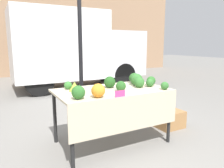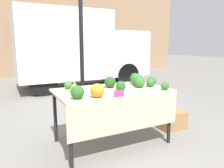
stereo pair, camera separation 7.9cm
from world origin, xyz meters
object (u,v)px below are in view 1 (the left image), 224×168
at_px(price_sign, 120,94).
at_px(produce_crate, 169,119).
at_px(orange_cauliflower, 98,91).
at_px(parked_truck, 75,48).

bearing_deg(price_sign, produce_crate, 20.38).
bearing_deg(price_sign, orange_cauliflower, 156.88).
relative_size(orange_cauliflower, produce_crate, 0.38).
relative_size(price_sign, produce_crate, 0.31).
relative_size(orange_cauliflower, price_sign, 1.22).
relative_size(parked_truck, price_sign, 30.23).
height_order(parked_truck, produce_crate, parked_truck).
bearing_deg(produce_crate, parked_truck, 93.25).
xyz_separation_m(parked_truck, produce_crate, (0.24, -4.31, -1.17)).
distance_m(price_sign, produce_crate, 1.56).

